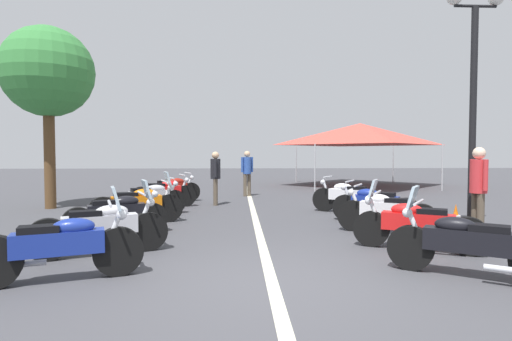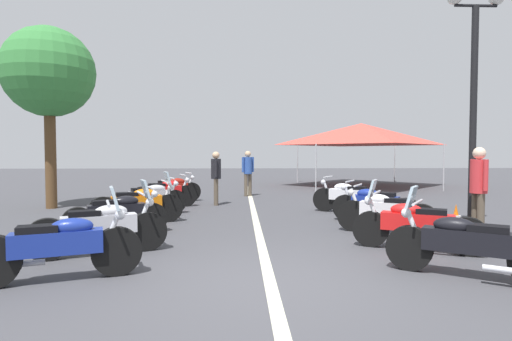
% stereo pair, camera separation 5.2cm
% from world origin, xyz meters
% --- Properties ---
extents(ground_plane, '(80.00, 80.00, 0.00)m').
position_xyz_m(ground_plane, '(0.00, 0.00, 0.00)').
color(ground_plane, '#424247').
extents(lane_centre_stripe, '(20.04, 0.16, 0.01)m').
position_xyz_m(lane_centre_stripe, '(5.21, 0.00, 0.00)').
color(lane_centre_stripe, beige).
rests_on(lane_centre_stripe, ground_plane).
extents(motorcycle_left_row_0, '(0.94, 2.05, 1.22)m').
position_xyz_m(motorcycle_left_row_0, '(0.19, 2.73, 0.48)').
color(motorcycle_left_row_0, black).
rests_on(motorcycle_left_row_0, ground_plane).
extents(motorcycle_left_row_1, '(1.05, 2.07, 1.22)m').
position_xyz_m(motorcycle_left_row_1, '(1.55, 2.66, 0.48)').
color(motorcycle_left_row_1, black).
rests_on(motorcycle_left_row_1, ground_plane).
extents(motorcycle_left_row_2, '(1.06, 1.94, 0.99)m').
position_xyz_m(motorcycle_left_row_2, '(3.17, 2.88, 0.45)').
color(motorcycle_left_row_2, black).
rests_on(motorcycle_left_row_2, ground_plane).
extents(motorcycle_left_row_3, '(1.01, 2.08, 1.23)m').
position_xyz_m(motorcycle_left_row_3, '(4.51, 2.80, 0.48)').
color(motorcycle_left_row_3, black).
rests_on(motorcycle_left_row_3, ground_plane).
extents(motorcycle_left_row_4, '(1.09, 1.88, 1.01)m').
position_xyz_m(motorcycle_left_row_4, '(5.84, 2.82, 0.46)').
color(motorcycle_left_row_4, black).
rests_on(motorcycle_left_row_4, ground_plane).
extents(motorcycle_left_row_5, '(0.96, 1.93, 1.01)m').
position_xyz_m(motorcycle_left_row_5, '(7.41, 2.71, 0.47)').
color(motorcycle_left_row_5, black).
rests_on(motorcycle_left_row_5, ground_plane).
extents(motorcycle_left_row_6, '(1.05, 1.88, 1.01)m').
position_xyz_m(motorcycle_left_row_6, '(8.80, 2.70, 0.46)').
color(motorcycle_left_row_6, black).
rests_on(motorcycle_left_row_6, ground_plane).
extents(motorcycle_right_row_0, '(1.32, 1.85, 1.21)m').
position_xyz_m(motorcycle_right_row_0, '(0.11, -2.62, 0.47)').
color(motorcycle_right_row_0, black).
rests_on(motorcycle_right_row_0, ground_plane).
extents(motorcycle_right_row_1, '(1.17, 1.99, 1.21)m').
position_xyz_m(motorcycle_right_row_1, '(1.64, -2.61, 0.47)').
color(motorcycle_right_row_1, black).
rests_on(motorcycle_right_row_1, ground_plane).
extents(motorcycle_right_row_2, '(1.13, 1.83, 1.01)m').
position_xyz_m(motorcycle_right_row_2, '(3.11, -2.62, 0.46)').
color(motorcycle_right_row_2, black).
rests_on(motorcycle_right_row_2, ground_plane).
extents(motorcycle_right_row_3, '(1.25, 1.83, 1.00)m').
position_xyz_m(motorcycle_right_row_3, '(4.42, -2.83, 0.46)').
color(motorcycle_right_row_3, black).
rests_on(motorcycle_right_row_3, ground_plane).
extents(motorcycle_right_row_4, '(1.30, 1.86, 1.02)m').
position_xyz_m(motorcycle_right_row_4, '(6.02, -2.64, 0.47)').
color(motorcycle_right_row_4, black).
rests_on(motorcycle_right_row_4, ground_plane).
extents(street_lamp_twin_globe, '(0.32, 1.22, 5.10)m').
position_xyz_m(street_lamp_twin_globe, '(3.30, -4.55, 3.46)').
color(street_lamp_twin_globe, black).
rests_on(street_lamp_twin_globe, ground_plane).
extents(traffic_cone_0, '(0.36, 0.36, 0.61)m').
position_xyz_m(traffic_cone_0, '(3.13, -4.13, 0.29)').
color(traffic_cone_0, orange).
rests_on(traffic_cone_0, ground_plane).
extents(bystander_0, '(0.32, 0.48, 1.76)m').
position_xyz_m(bystander_0, '(10.64, 0.08, 1.04)').
color(bystander_0, brown).
rests_on(bystander_0, ground_plane).
extents(bystander_1, '(0.53, 0.32, 1.73)m').
position_xyz_m(bystander_1, '(7.92, 1.16, 1.01)').
color(bystander_1, brown).
rests_on(bystander_1, ground_plane).
extents(bystander_2, '(0.53, 0.32, 1.79)m').
position_xyz_m(bystander_2, '(2.65, -4.31, 1.06)').
color(bystander_2, brown).
rests_on(bystander_2, ground_plane).
extents(roadside_tree_0, '(2.68, 2.68, 5.45)m').
position_xyz_m(roadside_tree_0, '(7.36, 6.12, 4.07)').
color(roadside_tree_0, brown).
rests_on(roadside_tree_0, ground_plane).
extents(event_tent, '(6.34, 6.34, 3.20)m').
position_xyz_m(event_tent, '(15.30, -5.78, 2.65)').
color(event_tent, '#E54C3F').
rests_on(event_tent, ground_plane).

